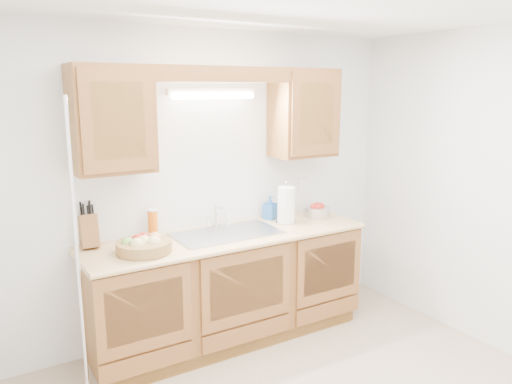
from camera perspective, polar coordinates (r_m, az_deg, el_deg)
room at (r=2.93m, az=7.76°, el=-3.95°), size 3.52×3.50×2.50m
base_cabinets at (r=4.14m, az=-3.22°, el=-10.91°), size 2.20×0.60×0.86m
countertop at (r=3.98m, az=-3.19°, el=-5.13°), size 2.30×0.63×0.04m
upper_cabinet_left at (r=3.65m, az=-16.20°, el=7.99°), size 0.55×0.33×0.75m
upper_cabinet_right at (r=4.39m, az=5.44°, el=8.97°), size 0.55×0.33×0.75m
valance at (r=3.81m, az=-3.45°, el=13.31°), size 2.20×0.05×0.12m
fluorescent_fixture at (r=4.02m, az=-4.97°, el=11.17°), size 0.76×0.08×0.08m
sink at (r=4.01m, az=-3.32°, el=-5.76°), size 0.84×0.46×0.36m
wire_shelf_pole at (r=3.34m, az=-19.72°, el=-7.06°), size 0.03×0.03×2.00m
outlet_plate at (r=4.66m, az=5.32°, el=0.78°), size 0.08×0.01×0.12m
fruit_basket at (r=3.63m, az=-12.70°, el=-5.90°), size 0.44×0.44×0.12m
knife_block at (r=3.83m, az=-18.58°, el=-4.19°), size 0.13×0.21×0.35m
orange_canister at (r=3.93m, az=-11.70°, el=-3.56°), size 0.08×0.08×0.23m
soap_bottle at (r=4.40m, az=1.61°, el=-1.78°), size 0.13×0.13×0.21m
sponge at (r=3.99m, az=-11.82°, el=-4.90°), size 0.11×0.08×0.02m
paper_towel at (r=4.26m, az=3.47°, el=-1.54°), size 0.18×0.18×0.37m
apple_bowl at (r=4.53m, az=6.93°, el=-2.14°), size 0.32×0.32×0.13m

